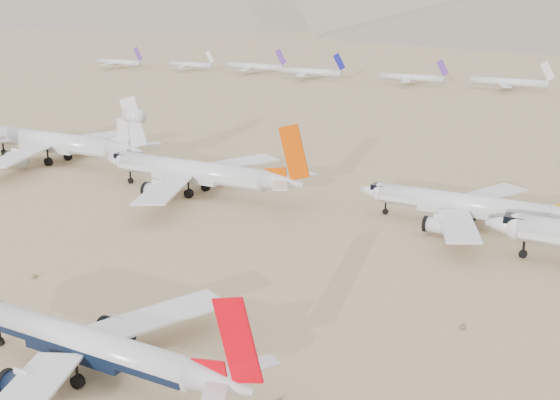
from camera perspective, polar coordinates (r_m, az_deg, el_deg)
ground at (r=97.32m, az=-13.45°, el=-12.36°), size 7000.00×7000.00×0.00m
main_airliner at (r=91.00m, az=-14.77°, el=-11.50°), size 44.63×43.60×15.75m
row2_gold_tail at (r=148.36m, az=15.31°, el=-0.46°), size 47.02×45.99×16.74m
row2_orange_tail at (r=167.92m, az=-6.59°, el=2.23°), size 54.63×53.45×19.49m
row2_white_trijet at (r=207.94m, az=-17.39°, el=4.49°), size 59.67×58.32×21.14m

